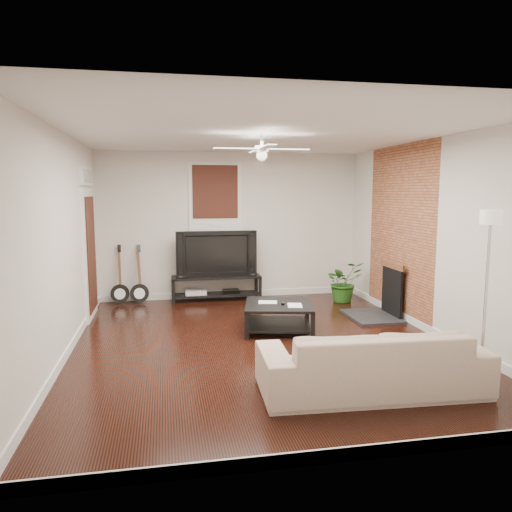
% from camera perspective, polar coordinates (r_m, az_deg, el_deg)
% --- Properties ---
extents(room, '(5.01, 6.01, 2.81)m').
position_cam_1_polar(room, '(6.43, 0.67, 1.75)').
color(room, black).
rests_on(room, ground).
extents(brick_accent, '(0.02, 2.20, 2.80)m').
position_cam_1_polar(brick_accent, '(8.21, 16.52, 2.70)').
color(brick_accent, brown).
rests_on(brick_accent, floor).
extents(fireplace, '(0.80, 1.10, 0.92)m').
position_cam_1_polar(fireplace, '(8.21, 14.48, -3.86)').
color(fireplace, black).
rests_on(fireplace, floor).
extents(window_back, '(1.00, 0.06, 1.30)m').
position_cam_1_polar(window_back, '(9.29, -4.82, 6.91)').
color(window_back, '#36150E').
rests_on(window_back, wall_back).
extents(door_left, '(0.08, 1.00, 2.50)m').
position_cam_1_polar(door_left, '(8.30, -18.98, 1.60)').
color(door_left, white).
rests_on(door_left, wall_left).
extents(tv_stand, '(1.68, 0.45, 0.47)m').
position_cam_1_polar(tv_stand, '(9.28, -4.68, -3.75)').
color(tv_stand, black).
rests_on(tv_stand, floor).
extents(tv, '(1.50, 0.20, 0.87)m').
position_cam_1_polar(tv, '(9.19, -4.74, 0.34)').
color(tv, black).
rests_on(tv, tv_stand).
extents(coffee_table, '(1.16, 1.16, 0.41)m').
position_cam_1_polar(coffee_table, '(7.26, 2.69, -7.17)').
color(coffee_table, black).
rests_on(coffee_table, floor).
extents(sofa, '(2.34, 1.01, 0.67)m').
position_cam_1_polar(sofa, '(5.23, 13.41, -11.79)').
color(sofa, '#BFA68F').
rests_on(sofa, floor).
extents(floor_lamp, '(0.32, 0.32, 1.87)m').
position_cam_1_polar(floor_lamp, '(5.83, 25.41, -4.19)').
color(floor_lamp, silver).
rests_on(floor_lamp, floor).
extents(potted_plant, '(0.80, 0.72, 0.77)m').
position_cam_1_polar(potted_plant, '(9.22, 10.26, -2.99)').
color(potted_plant, '#245C1A').
rests_on(potted_plant, floor).
extents(guitar_left, '(0.36, 0.28, 1.10)m').
position_cam_1_polar(guitar_left, '(9.18, -15.78, -2.13)').
color(guitar_left, black).
rests_on(guitar_left, floor).
extents(guitar_right, '(0.38, 0.31, 1.10)m').
position_cam_1_polar(guitar_right, '(9.13, -13.60, -2.12)').
color(guitar_right, black).
rests_on(guitar_right, floor).
extents(ceiling_fan, '(1.24, 1.24, 0.32)m').
position_cam_1_polar(ceiling_fan, '(6.42, 0.68, 12.46)').
color(ceiling_fan, white).
rests_on(ceiling_fan, ceiling).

